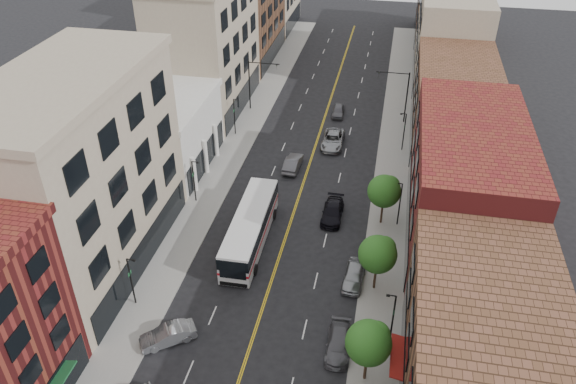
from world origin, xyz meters
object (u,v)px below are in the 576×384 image
Objects in this scene: car_angle_b at (168,335)px; car_parked_mid at (339,344)px; car_lane_b at (333,140)px; car_lane_c at (338,111)px; car_lane_a at (333,212)px; car_lane_behind at (293,163)px; city_bus at (250,227)px; car_parked_far at (354,276)px.

car_angle_b reaches higher than car_parked_mid.
car_lane_b is at bearing 130.82° from car_angle_b.
car_parked_mid is at bearing -82.15° from car_lane_b.
car_angle_b is at bearing -102.63° from car_lane_c.
car_angle_b is 36.16m from car_lane_b.
car_lane_a reaches higher than car_parked_mid.
car_lane_b is at bearing -118.31° from car_lane_behind.
car_parked_mid is 0.80× the size of car_lane_b.
car_parked_far is at bearing -19.90° from city_bus.
car_lane_b is (-4.84, 33.19, 0.13)m from car_parked_mid.
car_parked_far is at bearing -78.67° from car_lane_b.
car_lane_a reaches higher than car_angle_b.
car_lane_behind reaches higher than car_lane_a.
car_parked_far is at bearing 118.88° from car_lane_behind.
car_lane_a is at bearing 126.17° from car_lane_behind.
car_angle_b is at bearing -173.70° from car_parked_mid.
city_bus is 15.62m from car_parked_mid.
car_parked_far is 25.65m from car_lane_b.
car_lane_behind is (4.80, 28.40, 0.04)m from car_angle_b.
car_parked_far is at bearing 85.56° from car_parked_mid.
car_parked_far is 0.95× the size of car_lane_behind.
car_lane_behind reaches higher than car_parked_mid.
car_parked_mid is at bearing -49.84° from city_bus.
city_bus is 14.90m from car_lane_behind.
car_lane_c is (-5.64, 34.00, -0.08)m from car_parked_far.
car_parked_mid is 1.04× the size of car_parked_far.
car_parked_mid is 42.41m from car_lane_c.
car_angle_b is at bearing -141.79° from car_parked_far.
car_parked_mid is at bearing 62.76° from car_angle_b.
car_parked_mid is at bearing -80.68° from car_lane_a.
car_angle_b is 1.10× the size of car_lane_c.
city_bus is at bearing -141.67° from car_lane_a.
car_parked_mid is (13.60, 1.89, -0.06)m from car_angle_b.
city_bus is 2.82× the size of car_lane_behind.
car_angle_b is 13.73m from car_parked_mid.
car_parked_far is (14.00, 9.97, 0.03)m from car_angle_b.
car_parked_far is (10.63, -3.65, -1.22)m from city_bus.
car_lane_a is at bearing 97.44° from car_parked_mid.
car_lane_a is at bearing -86.18° from car_lane_c.
car_lane_behind is (-9.20, 18.43, 0.01)m from car_parked_far.
city_bus is 2.27× the size of car_lane_b.
car_lane_c is (-2.45, 24.53, -0.05)m from car_lane_a.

